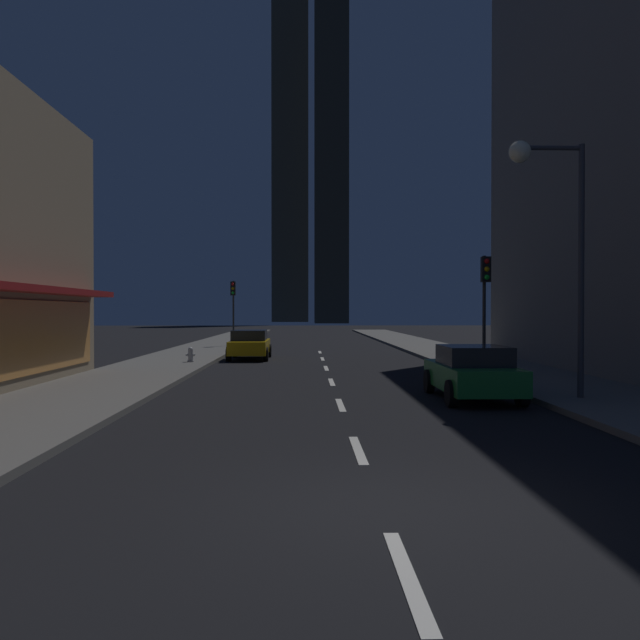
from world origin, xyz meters
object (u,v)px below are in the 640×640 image
at_px(car_parked_near, 472,372).
at_px(fire_hydrant_far_left, 191,355).
at_px(car_parked_far, 250,344).
at_px(traffic_light_near_right, 485,288).
at_px(traffic_light_far_left, 233,299).
at_px(street_lamp_right, 550,206).

relative_size(car_parked_near, fire_hydrant_far_left, 6.48).
bearing_deg(fire_hydrant_far_left, car_parked_far, 56.29).
xyz_separation_m(traffic_light_near_right, traffic_light_far_left, (-11.00, 18.99, 0.00)).
bearing_deg(street_lamp_right, traffic_light_near_right, 88.89).
xyz_separation_m(car_parked_near, traffic_light_near_right, (1.90, 5.45, 2.45)).
height_order(fire_hydrant_far_left, street_lamp_right, street_lamp_right).
xyz_separation_m(fire_hydrant_far_left, traffic_light_far_left, (0.40, 13.30, 2.74)).
bearing_deg(traffic_light_far_left, car_parked_far, -79.09).
bearing_deg(traffic_light_near_right, fire_hydrant_far_left, 153.46).
height_order(car_parked_far, fire_hydrant_far_left, car_parked_far).
relative_size(traffic_light_near_right, street_lamp_right, 0.64).
bearing_deg(street_lamp_right, car_parked_near, 156.78).
bearing_deg(traffic_light_near_right, traffic_light_far_left, 120.08).
distance_m(fire_hydrant_far_left, traffic_light_near_right, 13.03).
bearing_deg(car_parked_far, traffic_light_near_right, -45.13).
bearing_deg(street_lamp_right, traffic_light_far_left, 113.35).
relative_size(car_parked_near, street_lamp_right, 0.64).
bearing_deg(fire_hydrant_far_left, traffic_light_near_right, -26.54).
bearing_deg(traffic_light_far_left, traffic_light_near_right, -59.92).
height_order(car_parked_far, street_lamp_right, street_lamp_right).
relative_size(car_parked_near, car_parked_far, 1.00).
height_order(car_parked_near, fire_hydrant_far_left, car_parked_near).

